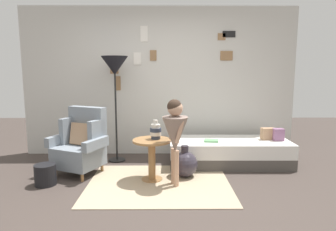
# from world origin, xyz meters

# --- Properties ---
(ground_plane) EXTENTS (12.00, 12.00, 0.00)m
(ground_plane) POSITION_xyz_m (0.00, 0.00, 0.00)
(ground_plane) COLOR #423833
(gallery_wall) EXTENTS (4.80, 0.12, 2.60)m
(gallery_wall) POSITION_xyz_m (0.00, 1.95, 1.30)
(gallery_wall) COLOR beige
(gallery_wall) RESTS_ON ground
(rug) EXTENTS (1.89, 1.49, 0.01)m
(rug) POSITION_xyz_m (0.02, 0.42, 0.01)
(rug) COLOR tan
(rug) RESTS_ON ground
(armchair) EXTENTS (0.89, 0.80, 0.97)m
(armchair) POSITION_xyz_m (-1.13, 0.89, 0.44)
(armchair) COLOR #9E7042
(armchair) RESTS_ON ground
(daybed) EXTENTS (1.91, 0.82, 0.40)m
(daybed) POSITION_xyz_m (1.14, 1.28, 0.20)
(daybed) COLOR #4C4742
(daybed) RESTS_ON ground
(pillow_head) EXTENTS (0.17, 0.12, 0.19)m
(pillow_head) POSITION_xyz_m (1.91, 1.24, 0.50)
(pillow_head) COLOR gray
(pillow_head) RESTS_ON daybed
(pillow_mid) EXTENTS (0.22, 0.15, 0.19)m
(pillow_mid) POSITION_xyz_m (1.77, 1.31, 0.49)
(pillow_mid) COLOR tan
(pillow_mid) RESTS_ON daybed
(side_table) EXTENTS (0.52, 0.52, 0.58)m
(side_table) POSITION_xyz_m (-0.08, 0.57, 0.40)
(side_table) COLOR #9E7042
(side_table) RESTS_ON ground
(vase_striped) EXTENTS (0.16, 0.16, 0.27)m
(vase_striped) POSITION_xyz_m (-0.02, 0.61, 0.68)
(vase_striped) COLOR #2D384C
(vase_striped) RESTS_ON side_table
(floor_lamp) EXTENTS (0.43, 0.43, 1.74)m
(floor_lamp) POSITION_xyz_m (-0.71, 1.48, 1.52)
(floor_lamp) COLOR black
(floor_lamp) RESTS_ON ground
(person_child) EXTENTS (0.34, 0.34, 1.15)m
(person_child) POSITION_xyz_m (0.24, 0.38, 0.74)
(person_child) COLOR tan
(person_child) RESTS_ON ground
(book_on_daybed) EXTENTS (0.24, 0.19, 0.03)m
(book_on_daybed) POSITION_xyz_m (0.83, 1.17, 0.42)
(book_on_daybed) COLOR #6FB074
(book_on_daybed) RESTS_ON daybed
(demijohn_near) EXTENTS (0.37, 0.37, 0.46)m
(demijohn_near) POSITION_xyz_m (0.39, 0.70, 0.19)
(demijohn_near) COLOR #332D38
(demijohn_near) RESTS_ON ground
(magazine_basket) EXTENTS (0.28, 0.28, 0.28)m
(magazine_basket) POSITION_xyz_m (-1.48, 0.41, 0.14)
(magazine_basket) COLOR black
(magazine_basket) RESTS_ON ground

